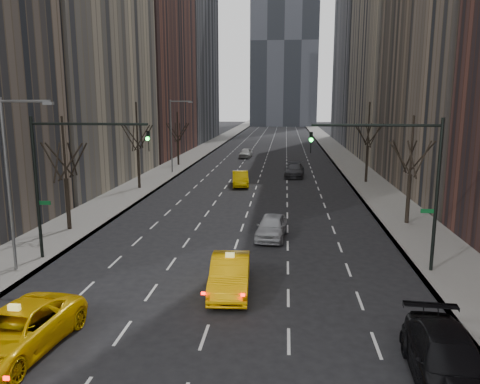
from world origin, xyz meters
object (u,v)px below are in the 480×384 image
(taxi_sedan, at_px, (230,274))
(silver_sedan_ahead, at_px, (272,226))
(taxi_suv, at_px, (16,332))
(parked_suv_black, at_px, (448,361))

(taxi_sedan, height_order, silver_sedan_ahead, taxi_sedan)
(taxi_sedan, bearing_deg, silver_sedan_ahead, 76.15)
(taxi_suv, distance_m, silver_sedan_ahead, 17.70)
(taxi_suv, bearing_deg, parked_suv_black, 4.01)
(silver_sedan_ahead, relative_size, parked_suv_black, 0.80)
(taxi_suv, height_order, silver_sedan_ahead, taxi_suv)
(parked_suv_black, bearing_deg, taxi_suv, -178.19)
(taxi_sedan, distance_m, silver_sedan_ahead, 9.27)
(taxi_sedan, relative_size, parked_suv_black, 0.90)
(parked_suv_black, bearing_deg, silver_sedan_ahead, 114.82)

